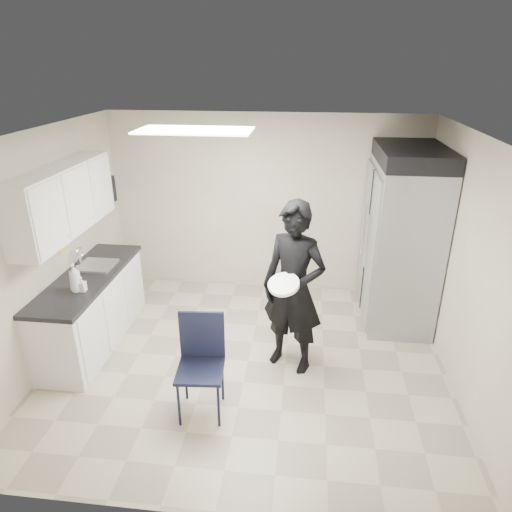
# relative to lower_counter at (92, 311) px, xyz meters

# --- Properties ---
(floor) EXTENTS (4.50, 4.50, 0.00)m
(floor) POSITION_rel_lower_counter_xyz_m (1.95, -0.20, -0.43)
(floor) COLOR tan
(floor) RESTS_ON ground
(ceiling) EXTENTS (4.50, 4.50, 0.00)m
(ceiling) POSITION_rel_lower_counter_xyz_m (1.95, -0.20, 2.17)
(ceiling) COLOR white
(ceiling) RESTS_ON back_wall
(back_wall) EXTENTS (4.50, 0.00, 4.50)m
(back_wall) POSITION_rel_lower_counter_xyz_m (1.95, 1.80, 0.87)
(back_wall) COLOR beige
(back_wall) RESTS_ON floor
(left_wall) EXTENTS (0.00, 4.00, 4.00)m
(left_wall) POSITION_rel_lower_counter_xyz_m (-0.30, -0.20, 0.87)
(left_wall) COLOR beige
(left_wall) RESTS_ON floor
(right_wall) EXTENTS (0.00, 4.00, 4.00)m
(right_wall) POSITION_rel_lower_counter_xyz_m (4.20, -0.20, 0.87)
(right_wall) COLOR beige
(right_wall) RESTS_ON floor
(ceiling_panel) EXTENTS (1.20, 0.60, 0.02)m
(ceiling_panel) POSITION_rel_lower_counter_xyz_m (1.35, 0.20, 2.14)
(ceiling_panel) COLOR white
(ceiling_panel) RESTS_ON ceiling
(lower_counter) EXTENTS (0.60, 1.90, 0.86)m
(lower_counter) POSITION_rel_lower_counter_xyz_m (0.00, 0.00, 0.00)
(lower_counter) COLOR silver
(lower_counter) RESTS_ON floor
(countertop) EXTENTS (0.64, 1.95, 0.05)m
(countertop) POSITION_rel_lower_counter_xyz_m (0.00, 0.00, 0.46)
(countertop) COLOR black
(countertop) RESTS_ON lower_counter
(sink) EXTENTS (0.42, 0.40, 0.14)m
(sink) POSITION_rel_lower_counter_xyz_m (0.02, 0.25, 0.44)
(sink) COLOR gray
(sink) RESTS_ON countertop
(faucet) EXTENTS (0.02, 0.02, 0.24)m
(faucet) POSITION_rel_lower_counter_xyz_m (-0.18, 0.25, 0.59)
(faucet) COLOR silver
(faucet) RESTS_ON countertop
(upper_cabinets) EXTENTS (0.35, 1.80, 0.75)m
(upper_cabinets) POSITION_rel_lower_counter_xyz_m (-0.13, 0.00, 1.40)
(upper_cabinets) COLOR silver
(upper_cabinets) RESTS_ON left_wall
(towel_dispenser) EXTENTS (0.22, 0.30, 0.35)m
(towel_dispenser) POSITION_rel_lower_counter_xyz_m (-0.19, 1.15, 1.19)
(towel_dispenser) COLOR black
(towel_dispenser) RESTS_ON left_wall
(notice_sticker_left) EXTENTS (0.00, 0.12, 0.07)m
(notice_sticker_left) POSITION_rel_lower_counter_xyz_m (-0.29, -0.10, 0.79)
(notice_sticker_left) COLOR yellow
(notice_sticker_left) RESTS_ON left_wall
(notice_sticker_right) EXTENTS (0.00, 0.12, 0.07)m
(notice_sticker_right) POSITION_rel_lower_counter_xyz_m (-0.29, 0.10, 0.75)
(notice_sticker_right) COLOR yellow
(notice_sticker_right) RESTS_ON left_wall
(commercial_fridge) EXTENTS (0.80, 1.35, 2.10)m
(commercial_fridge) POSITION_rel_lower_counter_xyz_m (3.78, 1.07, 0.62)
(commercial_fridge) COLOR gray
(commercial_fridge) RESTS_ON floor
(fridge_compressor) EXTENTS (0.80, 1.35, 0.20)m
(fridge_compressor) POSITION_rel_lower_counter_xyz_m (3.78, 1.07, 1.77)
(fridge_compressor) COLOR black
(fridge_compressor) RESTS_ON commercial_fridge
(folding_chair) EXTENTS (0.48, 0.48, 1.00)m
(folding_chair) POSITION_rel_lower_counter_xyz_m (1.60, -1.08, 0.07)
(folding_chair) COLOR black
(folding_chair) RESTS_ON floor
(man_tuxedo) EXTENTS (0.84, 0.72, 1.95)m
(man_tuxedo) POSITION_rel_lower_counter_xyz_m (2.45, -0.19, 0.55)
(man_tuxedo) COLOR black
(man_tuxedo) RESTS_ON floor
(bucket_lid) EXTENTS (0.43, 0.43, 0.04)m
(bucket_lid) POSITION_rel_lower_counter_xyz_m (2.35, -0.42, 0.71)
(bucket_lid) COLOR silver
(bucket_lid) RESTS_ON man_tuxedo
(soap_bottle_a) EXTENTS (0.15, 0.15, 0.33)m
(soap_bottle_a) POSITION_rel_lower_counter_xyz_m (0.08, -0.38, 0.65)
(soap_bottle_a) COLOR white
(soap_bottle_a) RESTS_ON countertop
(soap_bottle_b) EXTENTS (0.08, 0.08, 0.17)m
(soap_bottle_b) POSITION_rel_lower_counter_xyz_m (0.15, -0.38, 0.56)
(soap_bottle_b) COLOR silver
(soap_bottle_b) RESTS_ON countertop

